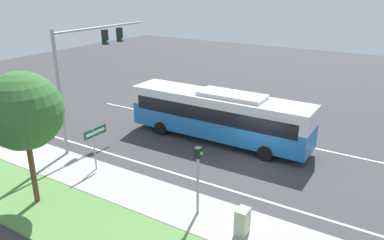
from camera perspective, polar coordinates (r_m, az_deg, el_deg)
The scene contains 10 objects.
ground_plane at distance 21.73m, azimuth 9.80°, elevation -6.27°, with size 80.00×80.00×0.00m, color #38383A.
sidewalk at distance 16.84m, azimuth 1.46°, elevation -14.22°, with size 2.80×80.00×0.12m.
lane_divider_near at distance 18.81m, azimuth 5.53°, elevation -10.49°, with size 0.14×30.00×0.01m.
lane_divider_far at distance 24.83m, azimuth 12.99°, elevation -3.03°, with size 0.14×30.00×0.01m.
bus at distance 23.60m, azimuth 4.06°, elevation 1.00°, with size 2.60×11.83×3.30m.
signal_gantry at distance 23.16m, azimuth -15.86°, elevation 8.61°, with size 7.31×0.41×7.29m.
pedestrian_signal at distance 15.79m, azimuth 0.92°, elevation -7.70°, with size 0.28×0.34×3.23m.
street_sign at distance 20.40m, azimuth -14.57°, elevation -2.89°, with size 1.55×0.08×2.47m.
utility_cabinet at distance 15.48m, azimuth 7.68°, elevation -15.08°, with size 0.61×0.46×1.12m.
roadside_tree at distance 17.31m, azimuth -24.37°, elevation 1.21°, with size 3.38×3.38×6.08m.
Camera 1 is at (-18.23, -6.96, 9.57)m, focal length 35.00 mm.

